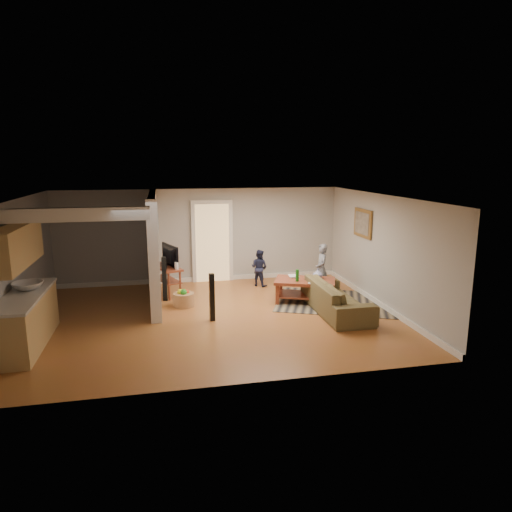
# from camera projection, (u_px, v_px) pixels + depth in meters

# --- Properties ---
(ground) EXTENTS (7.50, 7.50, 0.00)m
(ground) POSITION_uv_depth(u_px,v_px,m) (215.00, 317.00, 9.58)
(ground) COLOR #975F26
(ground) RESTS_ON ground
(room_shell) EXTENTS (7.54, 6.02, 2.52)m
(room_shell) POSITION_uv_depth(u_px,v_px,m) (160.00, 247.00, 9.48)
(room_shell) COLOR #A6A39F
(room_shell) RESTS_ON ground
(area_rug) EXTENTS (3.27, 2.87, 0.01)m
(area_rug) POSITION_uv_depth(u_px,v_px,m) (337.00, 302.00, 10.60)
(area_rug) COLOR black
(area_rug) RESTS_ON ground
(sofa) EXTENTS (0.89, 2.28, 0.66)m
(sofa) POSITION_uv_depth(u_px,v_px,m) (336.00, 312.00, 9.89)
(sofa) COLOR #473D23
(sofa) RESTS_ON ground
(coffee_table) EXTENTS (1.56, 1.24, 0.80)m
(coffee_table) POSITION_uv_depth(u_px,v_px,m) (306.00, 284.00, 10.53)
(coffee_table) COLOR maroon
(coffee_table) RESTS_ON ground
(tv_console) EXTENTS (0.80, 1.21, 0.97)m
(tv_console) POSITION_uv_depth(u_px,v_px,m) (167.00, 269.00, 11.08)
(tv_console) COLOR maroon
(tv_console) RESTS_ON ground
(speaker_left) EXTENTS (0.11, 0.11, 1.00)m
(speaker_left) POSITION_uv_depth(u_px,v_px,m) (212.00, 297.00, 9.27)
(speaker_left) COLOR black
(speaker_left) RESTS_ON ground
(speaker_right) EXTENTS (0.12, 0.12, 1.05)m
(speaker_right) POSITION_uv_depth(u_px,v_px,m) (165.00, 279.00, 10.61)
(speaker_right) COLOR black
(speaker_right) RESTS_ON ground
(toy_basket) EXTENTS (0.47, 0.47, 0.42)m
(toy_basket) POSITION_uv_depth(u_px,v_px,m) (184.00, 299.00, 10.25)
(toy_basket) COLOR #A77748
(toy_basket) RESTS_ON ground
(child) EXTENTS (0.35, 0.49, 1.24)m
(child) POSITION_uv_depth(u_px,v_px,m) (321.00, 293.00, 11.27)
(child) COLOR slate
(child) RESTS_ON ground
(toddler) EXTENTS (0.59, 0.59, 0.96)m
(toddler) POSITION_uv_depth(u_px,v_px,m) (259.00, 286.00, 11.98)
(toddler) COLOR #1B1F3A
(toddler) RESTS_ON ground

